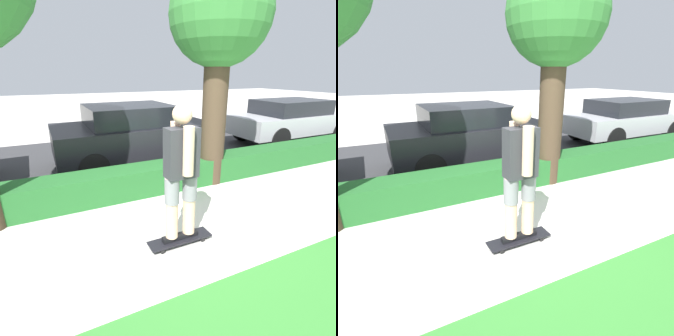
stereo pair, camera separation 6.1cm
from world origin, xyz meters
The scene contains 8 objects.
ground_plane centered at (0.00, 0.00, 0.00)m, with size 60.00×60.00×0.00m, color beige.
street_asphalt centered at (0.00, 4.20, 0.00)m, with size 18.58×5.00×0.01m.
hedge_row centered at (0.00, 1.60, 0.27)m, with size 18.58×0.60×0.53m.
skateboard centered at (-0.32, -0.19, 0.07)m, with size 0.90×0.24×0.08m.
skater_person centered at (-0.32, -0.19, 1.05)m, with size 0.52×0.47×1.81m.
tree_mid centered at (1.34, 1.53, 3.06)m, with size 1.86×1.86×4.16m.
parked_car_middle centered at (0.21, 3.43, 0.79)m, with size 3.90×2.05×1.50m.
parked_car_rear centered at (5.76, 3.36, 0.77)m, with size 4.38×1.83×1.41m.
Camera 2 is at (-1.82, -2.86, 2.22)m, focal length 28.00 mm.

